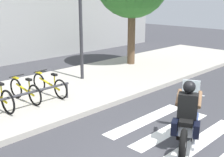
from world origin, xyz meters
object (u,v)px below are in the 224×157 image
at_px(bicycle_4, 49,85).
at_px(bike_rack, 6,100).
at_px(bicycle_3, 25,91).
at_px(street_lamp, 80,5).
at_px(motorcycle, 187,123).
at_px(rider, 188,108).

relative_size(bicycle_4, bike_rack, 0.43).
relative_size(bicycle_3, street_lamp, 0.34).
distance_m(motorcycle, bicycle_3, 4.68).
bearing_deg(bicycle_4, motorcycle, -82.77).
xyz_separation_m(bicycle_3, street_lamp, (2.79, 0.79, 2.32)).
xyz_separation_m(bicycle_3, bike_rack, (-0.83, -0.55, 0.07)).
bearing_deg(motorcycle, rider, -156.34).
distance_m(rider, bicycle_3, 4.71).
bearing_deg(bike_rack, rider, -61.39).
relative_size(rider, bicycle_3, 0.92).
distance_m(bicycle_3, bicycle_4, 0.83).
bearing_deg(rider, street_lamp, 74.57).
height_order(rider, bike_rack, rider).
relative_size(bicycle_3, bike_rack, 0.40).
xyz_separation_m(motorcycle, bicycle_4, (-0.57, 4.47, 0.03)).
relative_size(bicycle_4, street_lamp, 0.36).
height_order(motorcycle, bike_rack, motorcycle).
bearing_deg(bicycle_4, bicycle_3, -179.96).
bearing_deg(bike_rack, bicycle_3, 33.79).
relative_size(rider, bike_rack, 0.37).
xyz_separation_m(motorcycle, bike_rack, (-2.22, 3.92, 0.10)).
bearing_deg(bicycle_3, bicycle_4, 0.04).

